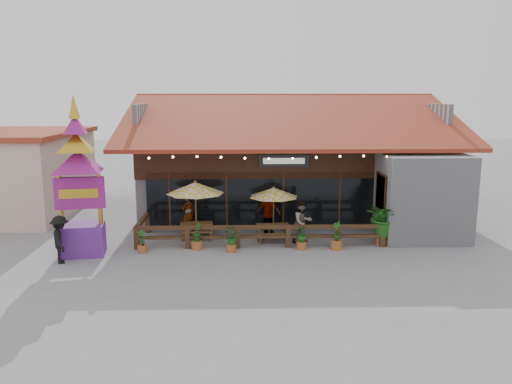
{
  "coord_description": "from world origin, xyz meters",
  "views": [
    {
      "loc": [
        -2.36,
        -19.63,
        5.96
      ],
      "look_at": [
        -1.72,
        1.5,
        1.88
      ],
      "focal_mm": 35.0,
      "sensor_mm": 36.0,
      "label": 1
    }
  ],
  "objects_px": {
    "picnic_table_right": "(273,230)",
    "tropical_plant": "(383,218)",
    "umbrella_left": "(195,188)",
    "pedestrian": "(60,240)",
    "umbrella_right": "(274,193)",
    "picnic_table_left": "(196,228)",
    "thai_sign_tower": "(78,165)"
  },
  "relations": [
    {
      "from": "umbrella_left",
      "to": "picnic_table_left",
      "type": "relative_size",
      "value": 1.87
    },
    {
      "from": "picnic_table_left",
      "to": "thai_sign_tower",
      "type": "height_order",
      "value": "thai_sign_tower"
    },
    {
      "from": "picnic_table_left",
      "to": "pedestrian",
      "type": "distance_m",
      "value": 5.57
    },
    {
      "from": "umbrella_left",
      "to": "picnic_table_right",
      "type": "xyz_separation_m",
      "value": [
        3.2,
        -0.06,
        -1.78
      ]
    },
    {
      "from": "umbrella_left",
      "to": "picnic_table_right",
      "type": "distance_m",
      "value": 3.67
    },
    {
      "from": "umbrella_right",
      "to": "thai_sign_tower",
      "type": "height_order",
      "value": "thai_sign_tower"
    },
    {
      "from": "picnic_table_left",
      "to": "pedestrian",
      "type": "bearing_deg",
      "value": -146.34
    },
    {
      "from": "umbrella_left",
      "to": "pedestrian",
      "type": "height_order",
      "value": "umbrella_left"
    },
    {
      "from": "umbrella_right",
      "to": "tropical_plant",
      "type": "height_order",
      "value": "umbrella_right"
    },
    {
      "from": "picnic_table_left",
      "to": "tropical_plant",
      "type": "bearing_deg",
      "value": -8.69
    },
    {
      "from": "umbrella_left",
      "to": "tropical_plant",
      "type": "relative_size",
      "value": 1.42
    },
    {
      "from": "tropical_plant",
      "to": "thai_sign_tower",
      "type": "bearing_deg",
      "value": -175.36
    },
    {
      "from": "picnic_table_left",
      "to": "picnic_table_right",
      "type": "bearing_deg",
      "value": -6.98
    },
    {
      "from": "umbrella_left",
      "to": "picnic_table_left",
      "type": "xyz_separation_m",
      "value": [
        -0.03,
        0.33,
        -1.78
      ]
    },
    {
      "from": "thai_sign_tower",
      "to": "pedestrian",
      "type": "relative_size",
      "value": 3.71
    },
    {
      "from": "umbrella_right",
      "to": "picnic_table_left",
      "type": "height_order",
      "value": "umbrella_right"
    },
    {
      "from": "umbrella_left",
      "to": "picnic_table_right",
      "type": "bearing_deg",
      "value": -1.11
    },
    {
      "from": "picnic_table_right",
      "to": "thai_sign_tower",
      "type": "bearing_deg",
      "value": -166.79
    },
    {
      "from": "umbrella_left",
      "to": "thai_sign_tower",
      "type": "distance_m",
      "value": 4.68
    },
    {
      "from": "umbrella_left",
      "to": "pedestrian",
      "type": "xyz_separation_m",
      "value": [
        -4.65,
        -2.74,
        -1.35
      ]
    },
    {
      "from": "pedestrian",
      "to": "picnic_table_right",
      "type": "bearing_deg",
      "value": -94.08
    },
    {
      "from": "umbrella_left",
      "to": "umbrella_right",
      "type": "distance_m",
      "value": 3.3
    },
    {
      "from": "picnic_table_left",
      "to": "pedestrian",
      "type": "relative_size",
      "value": 0.85
    },
    {
      "from": "umbrella_right",
      "to": "tropical_plant",
      "type": "distance_m",
      "value": 4.6
    },
    {
      "from": "picnic_table_left",
      "to": "tropical_plant",
      "type": "distance_m",
      "value": 7.75
    },
    {
      "from": "picnic_table_right",
      "to": "tropical_plant",
      "type": "height_order",
      "value": "tropical_plant"
    },
    {
      "from": "umbrella_right",
      "to": "thai_sign_tower",
      "type": "distance_m",
      "value": 7.88
    },
    {
      "from": "thai_sign_tower",
      "to": "tropical_plant",
      "type": "distance_m",
      "value": 12.02
    },
    {
      "from": "umbrella_right",
      "to": "pedestrian",
      "type": "height_order",
      "value": "umbrella_right"
    },
    {
      "from": "picnic_table_left",
      "to": "thai_sign_tower",
      "type": "relative_size",
      "value": 0.23
    },
    {
      "from": "picnic_table_left",
      "to": "picnic_table_right",
      "type": "height_order",
      "value": "picnic_table_right"
    },
    {
      "from": "umbrella_right",
      "to": "picnic_table_right",
      "type": "distance_m",
      "value": 1.57
    }
  ]
}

